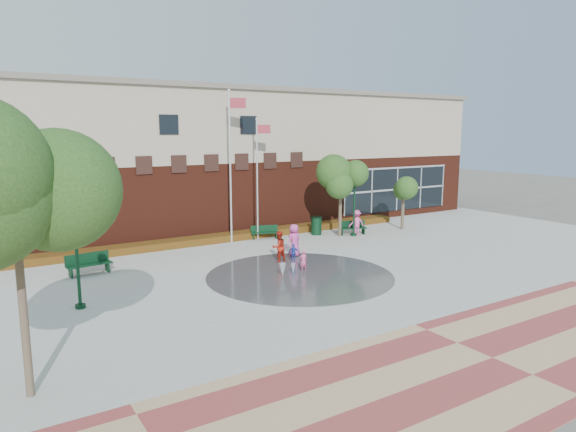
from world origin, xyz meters
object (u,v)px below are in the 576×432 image
child_splash (303,261)px  trash_can (316,226)px  flagpole_right (258,172)px  flagpole_left (231,159)px  tree_big_left (12,187)px  bench_left (89,268)px

child_splash → trash_can: bearing=-128.5°
trash_can → flagpole_right: bearing=168.7°
flagpole_left → trash_can: size_ratio=7.59×
flagpole_right → flagpole_left: bearing=-162.9°
trash_can → child_splash: 8.61m
flagpole_left → child_splash: 8.63m
trash_can → child_splash: size_ratio=1.13×
trash_can → tree_big_left: 21.95m
trash_can → tree_big_left: (-17.47, -12.47, 4.59)m
bench_left → trash_can: bearing=1.6°
bench_left → trash_can: trash_can is taller
flagpole_right → bench_left: (-10.24, -2.67, -3.71)m
flagpole_left → flagpole_right: (1.71, -0.05, -0.85)m
bench_left → tree_big_left: (-3.49, -10.55, 4.86)m
flagpole_left → trash_can: flagpole_left is taller
bench_left → tree_big_left: 12.13m
trash_can → child_splash: (-5.46, -6.65, -0.08)m
flagpole_left → bench_left: flagpole_left is taller
flagpole_right → tree_big_left: bearing=-117.3°
bench_left → child_splash: child_splash is taller
trash_can → tree_big_left: tree_big_left is taller
flagpole_left → tree_big_left: bearing=-114.1°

